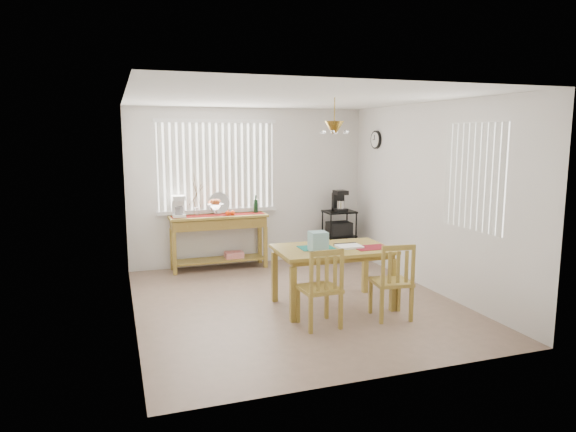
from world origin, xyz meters
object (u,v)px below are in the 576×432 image
object	(u,v)px
dining_table	(333,254)
chair_right	(392,282)
wire_cart	(339,231)
chair_left	(321,288)
cart_items	(339,201)
sideboard	(219,229)

from	to	relation	value
dining_table	chair_right	xyz separation A→B (m)	(0.48, -0.65, -0.22)
wire_cart	chair_left	distance (m)	3.21
cart_items	chair_left	size ratio (longest dim) A/B	0.39
dining_table	sideboard	bearing A→B (deg)	113.02
sideboard	wire_cart	distance (m)	2.08
cart_items	dining_table	xyz separation A→B (m)	(-1.09, -2.20, -0.36)
cart_items	chair_left	bearing A→B (deg)	-118.03
chair_right	cart_items	bearing A→B (deg)	78.00
dining_table	chair_left	xyz separation A→B (m)	(-0.42, -0.63, -0.22)
chair_left	chair_right	size ratio (longest dim) A/B	1.00
cart_items	chair_right	world-z (taller)	cart_items
wire_cart	sideboard	bearing A→B (deg)	176.98
wire_cart	dining_table	size ratio (longest dim) A/B	0.60
wire_cart	chair_right	world-z (taller)	chair_right
sideboard	dining_table	distance (m)	2.50
sideboard	chair_left	bearing A→B (deg)	-79.21
sideboard	cart_items	world-z (taller)	cart_items
dining_table	chair_right	bearing A→B (deg)	-53.28
sideboard	dining_table	world-z (taller)	sideboard
wire_cart	chair_left	size ratio (longest dim) A/B	0.94
wire_cart	chair_left	world-z (taller)	chair_left
chair_right	chair_left	bearing A→B (deg)	178.91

